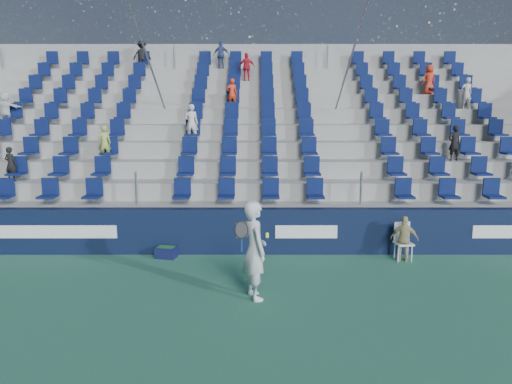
{
  "coord_description": "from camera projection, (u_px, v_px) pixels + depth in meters",
  "views": [
    {
      "loc": [
        0.2,
        -9.5,
        3.9
      ],
      "look_at": [
        0.2,
        2.8,
        1.7
      ],
      "focal_mm": 35.0,
      "sensor_mm": 36.0,
      "label": 1
    }
  ],
  "objects": [
    {
      "name": "ball_bin",
      "position": [
        166.0,
        252.0,
        12.71
      ],
      "size": [
        0.59,
        0.45,
        0.29
      ],
      "color": "#10153E",
      "rests_on": "ground"
    },
    {
      "name": "grandstand",
      "position": [
        250.0,
        153.0,
        17.77
      ],
      "size": [
        24.0,
        8.17,
        6.63
      ],
      "color": "#9D9D98",
      "rests_on": "ground"
    },
    {
      "name": "line_judge_chair",
      "position": [
        403.0,
        238.0,
        12.55
      ],
      "size": [
        0.47,
        0.48,
        0.95
      ],
      "color": "white",
      "rests_on": "ground"
    },
    {
      "name": "line_judge",
      "position": [
        404.0,
        239.0,
        12.39
      ],
      "size": [
        0.72,
        0.46,
        1.15
      ],
      "primitive_type": "imported",
      "rotation": [
        0.0,
        0.0,
        2.85
      ],
      "color": "tan",
      "rests_on": "ground"
    },
    {
      "name": "sponsor_wall",
      "position": [
        248.0,
        231.0,
        13.03
      ],
      "size": [
        24.0,
        0.32,
        1.2
      ],
      "color": "black",
      "rests_on": "ground"
    },
    {
      "name": "tennis_player",
      "position": [
        254.0,
        250.0,
        9.95
      ],
      "size": [
        0.75,
        0.85,
        2.01
      ],
      "color": "silver",
      "rests_on": "ground"
    },
    {
      "name": "ground",
      "position": [
        246.0,
        299.0,
        10.03
      ],
      "size": [
        70.0,
        70.0,
        0.0
      ],
      "primitive_type": "plane",
      "color": "#2F6F54",
      "rests_on": "ground"
    }
  ]
}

